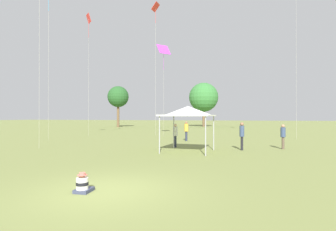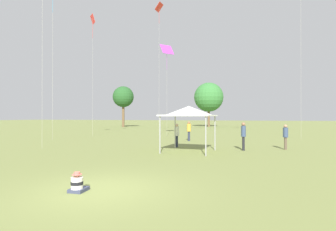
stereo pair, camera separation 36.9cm
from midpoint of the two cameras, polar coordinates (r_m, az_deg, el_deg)
The scene contains 12 objects.
ground_plane at distance 8.30m, azimuth -12.99°, elevation -15.63°, with size 300.00×300.00×0.00m, color olive.
seated_toddler at distance 8.28m, azimuth -17.87°, elevation -13.99°, with size 0.47×0.56×0.60m.
person_standing_0 at distance 23.80m, azimuth 5.02°, elevation -3.01°, with size 0.52×0.52×1.78m.
person_standing_1 at distance 19.31m, azimuth 24.72°, elevation -3.78°, with size 0.44×0.44×1.68m.
person_standing_3 at distance 17.81m, azimuth 16.67°, elevation -3.71°, with size 0.42×0.42×1.84m.
person_standing_4 at distance 18.86m, azimuth 2.49°, elevation -3.86°, with size 0.45×0.45×1.70m.
canopy_tent at distance 16.46m, azimuth 5.19°, elevation 0.91°, with size 3.22×3.22×2.87m.
kite_1 at distance 33.31m, azimuth -15.76°, elevation 18.67°, with size 0.97×0.91×14.02m.
kite_2 at distance 29.44m, azimuth 0.12°, elevation 13.88°, with size 1.54×1.58×10.13m.
kite_4 at distance 33.42m, azimuth -1.62°, elevation 21.61°, with size 0.76×1.12×15.66m.
distant_tree_0 at distance 58.26m, azimuth 9.03°, elevation 3.94°, with size 6.40×6.40×9.70m.
distant_tree_1 at distance 56.43m, azimuth -9.53°, elevation 3.99°, with size 4.44×4.44×8.67m.
Camera 2 is at (4.29, -6.81, 2.20)m, focal length 28.00 mm.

